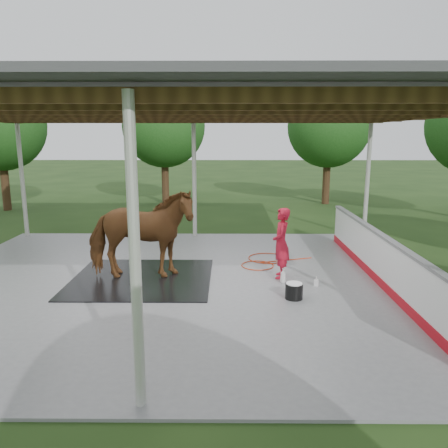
{
  "coord_description": "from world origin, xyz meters",
  "views": [
    {
      "loc": [
        1.09,
        -9.66,
        3.41
      ],
      "look_at": [
        1.02,
        0.29,
        1.36
      ],
      "focal_mm": 35.0,
      "sensor_mm": 36.0,
      "label": 1
    }
  ],
  "objects_px": {
    "handler": "(281,243)",
    "horse": "(140,234)",
    "dasher_board": "(380,260)",
    "wash_bucket": "(294,291)"
  },
  "relations": [
    {
      "from": "dasher_board",
      "to": "horse",
      "type": "height_order",
      "value": "horse"
    },
    {
      "from": "dasher_board",
      "to": "wash_bucket",
      "type": "bearing_deg",
      "value": -153.68
    },
    {
      "from": "dasher_board",
      "to": "horse",
      "type": "xyz_separation_m",
      "value": [
        -5.53,
        0.21,
        0.54
      ]
    },
    {
      "from": "handler",
      "to": "horse",
      "type": "bearing_deg",
      "value": -81.53
    },
    {
      "from": "handler",
      "to": "wash_bucket",
      "type": "distance_m",
      "value": 1.55
    },
    {
      "from": "horse",
      "to": "handler",
      "type": "bearing_deg",
      "value": -91.22
    },
    {
      "from": "dasher_board",
      "to": "wash_bucket",
      "type": "height_order",
      "value": "dasher_board"
    },
    {
      "from": "dasher_board",
      "to": "horse",
      "type": "bearing_deg",
      "value": 177.81
    },
    {
      "from": "dasher_board",
      "to": "wash_bucket",
      "type": "relative_size",
      "value": 21.83
    },
    {
      "from": "horse",
      "to": "handler",
      "type": "distance_m",
      "value": 3.31
    }
  ]
}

